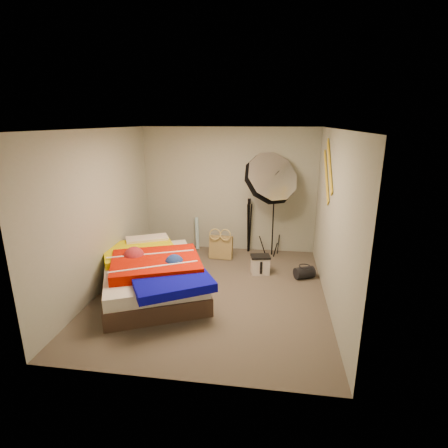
% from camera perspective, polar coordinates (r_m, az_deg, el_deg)
% --- Properties ---
extents(floor, '(4.00, 4.00, 0.00)m').
position_cam_1_polar(floor, '(5.65, -1.91, -10.97)').
color(floor, '#4F473B').
rests_on(floor, ground).
extents(ceiling, '(4.00, 4.00, 0.00)m').
position_cam_1_polar(ceiling, '(5.02, -2.19, 15.27)').
color(ceiling, silver).
rests_on(ceiling, wall_back).
extents(wall_back, '(3.50, 0.00, 3.50)m').
position_cam_1_polar(wall_back, '(7.12, 0.82, 5.52)').
color(wall_back, '#969A8C').
rests_on(wall_back, floor).
extents(wall_front, '(3.50, 0.00, 3.50)m').
position_cam_1_polar(wall_front, '(3.36, -8.15, -7.52)').
color(wall_front, '#969A8C').
rests_on(wall_front, floor).
extents(wall_left, '(0.00, 4.00, 4.00)m').
position_cam_1_polar(wall_left, '(5.76, -19.43, 1.93)').
color(wall_left, '#969A8C').
rests_on(wall_left, floor).
extents(wall_right, '(0.00, 4.00, 4.00)m').
position_cam_1_polar(wall_right, '(5.19, 17.35, 0.57)').
color(wall_right, '#969A8C').
rests_on(wall_right, floor).
extents(tote_bag, '(0.46, 0.22, 0.47)m').
position_cam_1_polar(tote_bag, '(6.86, -0.50, -3.81)').
color(tote_bag, '#9F8951').
rests_on(tote_bag, floor).
extents(wrapping_roll, '(0.13, 0.21, 0.67)m').
position_cam_1_polar(wrapping_roll, '(7.37, -4.43, -1.51)').
color(wrapping_roll, '#58A0B8').
rests_on(wrapping_roll, floor).
extents(camera_case, '(0.35, 0.28, 0.31)m').
position_cam_1_polar(camera_case, '(6.24, 5.91, -6.71)').
color(camera_case, silver).
rests_on(camera_case, floor).
extents(duffel_bag, '(0.39, 0.33, 0.20)m').
position_cam_1_polar(duffel_bag, '(6.21, 12.97, -7.73)').
color(duffel_bag, black).
rests_on(duffel_bag, floor).
extents(wall_stripe_upper, '(0.02, 0.91, 0.78)m').
position_cam_1_polar(wall_stripe_upper, '(5.63, 16.85, 9.11)').
color(wall_stripe_upper, gold).
rests_on(wall_stripe_upper, wall_right).
extents(wall_stripe_lower, '(0.02, 0.91, 0.78)m').
position_cam_1_polar(wall_stripe_lower, '(5.91, 16.36, 7.50)').
color(wall_stripe_lower, gold).
rests_on(wall_stripe_lower, wall_right).
extents(bed, '(2.25, 2.48, 0.61)m').
position_cam_1_polar(bed, '(5.67, -11.56, -7.82)').
color(bed, '#412D23').
rests_on(bed, floor).
extents(photo_umbrella, '(1.05, 1.15, 2.17)m').
position_cam_1_polar(photo_umbrella, '(6.58, 7.45, 7.19)').
color(photo_umbrella, black).
rests_on(photo_umbrella, floor).
extents(camera_tripod, '(0.06, 0.06, 1.12)m').
position_cam_1_polar(camera_tripod, '(7.10, 4.09, 0.39)').
color(camera_tripod, black).
rests_on(camera_tripod, floor).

